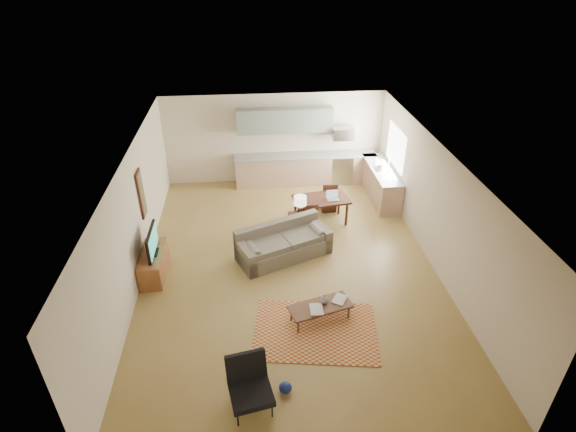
{
  "coord_description": "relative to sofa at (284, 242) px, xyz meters",
  "views": [
    {
      "loc": [
        -0.82,
        -8.17,
        6.24
      ],
      "look_at": [
        0.0,
        0.3,
        1.15
      ],
      "focal_mm": 28.0,
      "sensor_mm": 36.0,
      "label": 1
    }
  ],
  "objects": [
    {
      "name": "room",
      "position": [
        0.09,
        -0.4,
        0.96
      ],
      "size": [
        9.0,
        9.0,
        9.0
      ],
      "color": "olive",
      "rests_on": "ground"
    },
    {
      "name": "kitchen_counter_back",
      "position": [
        0.99,
        3.78,
        0.07
      ],
      "size": [
        4.26,
        0.64,
        0.92
      ],
      "primitive_type": null,
      "color": "tan",
      "rests_on": "ground"
    },
    {
      "name": "kitchen_counter_right",
      "position": [
        3.02,
        2.6,
        0.07
      ],
      "size": [
        0.64,
        2.26,
        0.92
      ],
      "primitive_type": null,
      "color": "tan",
      "rests_on": "ground"
    },
    {
      "name": "kitchen_range",
      "position": [
        2.09,
        3.78,
        0.06
      ],
      "size": [
        0.62,
        0.62,
        0.9
      ],
      "primitive_type": "cube",
      "color": "#A5A8AD",
      "rests_on": "ground"
    },
    {
      "name": "kitchen_microwave",
      "position": [
        2.09,
        3.8,
        1.16
      ],
      "size": [
        0.62,
        0.4,
        0.35
      ],
      "primitive_type": "cube",
      "color": "#A5A8AD",
      "rests_on": "room"
    },
    {
      "name": "upper_cabinets",
      "position": [
        0.39,
        3.93,
        1.56
      ],
      "size": [
        2.8,
        0.34,
        0.7
      ],
      "primitive_type": "cube",
      "color": "gray",
      "rests_on": "room"
    },
    {
      "name": "window_right",
      "position": [
        3.32,
        2.6,
        1.16
      ],
      "size": [
        0.02,
        1.4,
        1.05
      ],
      "primitive_type": "cube",
      "color": "white",
      "rests_on": "room"
    },
    {
      "name": "wall_art_left",
      "position": [
        -3.12,
        0.5,
        1.16
      ],
      "size": [
        0.06,
        0.42,
        1.1
      ],
      "primitive_type": null,
      "color": "brown",
      "rests_on": "room"
    },
    {
      "name": "triptych",
      "position": [
        -0.01,
        4.07,
        1.36
      ],
      "size": [
        1.7,
        0.04,
        0.5
      ],
      "primitive_type": null,
      "color": "#F9E9C8",
      "rests_on": "room"
    },
    {
      "name": "rug",
      "position": [
        0.37,
        -2.47,
        -0.38
      ],
      "size": [
        2.52,
        1.93,
        0.02
      ],
      "primitive_type": "cube",
      "rotation": [
        0.0,
        0.0,
        -0.15
      ],
      "color": "#993A19",
      "rests_on": "floor"
    },
    {
      "name": "sofa",
      "position": [
        0.0,
        0.0,
        0.0
      ],
      "size": [
        2.45,
        1.77,
        0.78
      ],
      "primitive_type": null,
      "rotation": [
        0.0,
        0.0,
        0.4
      ],
      "color": "#696052",
      "rests_on": "floor"
    },
    {
      "name": "coffee_table",
      "position": [
        0.51,
        -2.17,
        -0.21
      ],
      "size": [
        1.3,
        0.81,
        0.37
      ],
      "primitive_type": null,
      "rotation": [
        0.0,
        0.0,
        0.28
      ],
      "color": "#4E2E1F",
      "rests_on": "floor"
    },
    {
      "name": "book_a",
      "position": [
        0.29,
        -2.28,
        -0.01
      ],
      "size": [
        0.26,
        0.34,
        0.03
      ],
      "primitive_type": "imported",
      "rotation": [
        0.0,
        0.0,
        -0.03
      ],
      "color": "maroon",
      "rests_on": "coffee_table"
    },
    {
      "name": "book_b",
      "position": [
        0.81,
        -1.98,
        -0.02
      ],
      "size": [
        0.52,
        0.53,
        0.02
      ],
      "primitive_type": "imported",
      "rotation": [
        0.0,
        0.0,
        -0.55
      ],
      "color": "navy",
      "rests_on": "coffee_table"
    },
    {
      "name": "vase",
      "position": [
        0.59,
        -2.1,
        0.06
      ],
      "size": [
        0.18,
        0.18,
        0.18
      ],
      "primitive_type": "imported",
      "rotation": [
        0.0,
        0.0,
        0.01
      ],
      "color": "black",
      "rests_on": "coffee_table"
    },
    {
      "name": "armchair",
      "position": [
        -0.87,
        -3.98,
        0.04
      ],
      "size": [
        0.88,
        0.88,
        0.85
      ],
      "primitive_type": null,
      "rotation": [
        0.0,
        0.0,
        0.19
      ],
      "color": "black",
      "rests_on": "floor"
    },
    {
      "name": "tv_credenza",
      "position": [
        -2.91,
        -0.4,
        -0.1
      ],
      "size": [
        0.48,
        1.24,
        0.57
      ],
      "primitive_type": null,
      "color": "brown",
      "rests_on": "floor"
    },
    {
      "name": "tv",
      "position": [
        -2.86,
        -0.4,
        0.47
      ],
      "size": [
        0.1,
        0.95,
        0.57
      ],
      "primitive_type": null,
      "color": "black",
      "rests_on": "tv_credenza"
    },
    {
      "name": "console_table",
      "position": [
        0.47,
        0.84,
        -0.08
      ],
      "size": [
        0.58,
        0.42,
        0.63
      ],
      "primitive_type": null,
      "rotation": [
        0.0,
        0.0,
        0.12
      ],
      "color": "#371A11",
      "rests_on": "floor"
    },
    {
      "name": "table_lamp",
      "position": [
        0.47,
        0.84,
        0.49
      ],
      "size": [
        0.35,
        0.35,
        0.5
      ],
      "primitive_type": null,
      "rotation": [
        0.0,
        0.0,
        0.16
      ],
      "color": "beige",
      "rests_on": "console_table"
    },
    {
      "name": "dining_table",
      "position": [
        1.09,
        1.43,
        -0.04
      ],
      "size": [
        1.5,
        1.0,
        0.71
      ],
      "primitive_type": null,
      "rotation": [
        0.0,
        0.0,
        0.14
      ],
      "color": "#371A11",
      "rests_on": "floor"
    },
    {
      "name": "dining_chair_near",
      "position": [
        0.76,
        0.77,
        0.02
      ],
      "size": [
        0.41,
        0.43,
        0.81
      ],
      "primitive_type": null,
      "rotation": [
        0.0,
        0.0,
        0.05
      ],
      "color": "#371A11",
      "rests_on": "floor"
    },
    {
      "name": "dining_chair_far",
      "position": [
        1.42,
        2.09,
        0.03
      ],
      "size": [
        0.42,
        0.43,
        0.85
      ],
      "primitive_type": null,
      "rotation": [
        0.0,
        0.0,
        3.12
      ],
      "color": "#371A11",
      "rests_on": "floor"
    },
    {
      "name": "laptop",
      "position": [
        1.37,
        1.34,
        0.43
      ],
      "size": [
        0.3,
        0.23,
        0.22
      ],
      "primitive_type": null,
      "rotation": [
        0.0,
        0.0,
        0.01
      ],
      "color": "#A5A8AD",
      "rests_on": "dining_table"
    },
    {
      "name": "soap_bottle",
      "position": [
        2.92,
        2.97,
        0.63
      ],
      "size": [
        0.11,
        0.11,
        0.19
      ],
      "primitive_type": "imported",
      "rotation": [
        0.0,
        0.0,
        -0.14
      ],
      "color": "#F9E9C8",
      "rests_on": "kitchen_counter_right"
    }
  ]
}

